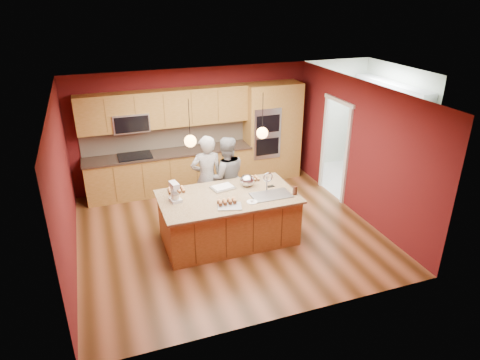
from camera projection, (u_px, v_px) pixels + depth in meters
name	position (u px, v px, depth m)	size (l,w,h in m)	color
floor	(228.00, 231.00, 8.23)	(5.50, 5.50, 0.00)	#422710
ceiling	(226.00, 92.00, 7.12)	(5.50, 5.50, 0.00)	white
wall_back	(193.00, 128.00, 9.82)	(5.50, 5.50, 0.00)	#541213
wall_front	(287.00, 236.00, 5.53)	(5.50, 5.50, 0.00)	#541213
wall_left	(63.00, 189.00, 6.83)	(5.00, 5.00, 0.00)	#541213
wall_right	(358.00, 149.00, 8.51)	(5.00, 5.00, 0.00)	#541213
cabinet_run	(167.00, 150.00, 9.54)	(3.74, 0.64, 2.30)	olive
oven_column	(272.00, 131.00, 10.20)	(1.30, 0.62, 2.30)	olive
doorway_trim	(335.00, 150.00, 9.32)	(0.08, 1.11, 2.20)	silver
laundry_room	(391.00, 99.00, 9.79)	(2.60, 2.70, 2.70)	beige
pendant_left	(190.00, 141.00, 6.97)	(0.20, 0.20, 0.80)	black
pendant_right	(262.00, 133.00, 7.36)	(0.20, 0.20, 0.80)	black
island	(229.00, 217.00, 7.80)	(2.44, 1.37, 1.28)	olive
person_left	(207.00, 178.00, 8.40)	(0.64, 0.42, 1.74)	black
person_right	(226.00, 177.00, 8.53)	(0.81, 0.63, 1.67)	gray
stand_mixer	(175.00, 193.00, 7.38)	(0.22, 0.27, 0.34)	silver
sheet_cake	(223.00, 188.00, 7.88)	(0.46, 0.38, 0.05)	silver
cooling_rack	(229.00, 206.00, 7.22)	(0.40, 0.29, 0.02)	#A6A8AC
mixing_bowl	(247.00, 180.00, 7.96)	(0.27, 0.27, 0.23)	silver
plate	(252.00, 202.00, 7.38)	(0.19, 0.19, 0.01)	white
tumbler	(295.00, 190.00, 7.64)	(0.08, 0.08, 0.16)	#3B1D11
phone	(271.00, 186.00, 7.96)	(0.14, 0.08, 0.01)	black
cupcakes_left	(176.00, 190.00, 7.75)	(0.32, 0.24, 0.07)	tan
cupcakes_rack	(227.00, 201.00, 7.30)	(0.34, 0.17, 0.08)	tan
cupcakes_right	(253.00, 178.00, 8.23)	(0.21, 0.21, 0.06)	tan
washer	(385.00, 163.00, 10.04)	(0.64, 0.66, 1.04)	silver
dryer	(367.00, 155.00, 10.65)	(0.59, 0.60, 0.94)	silver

